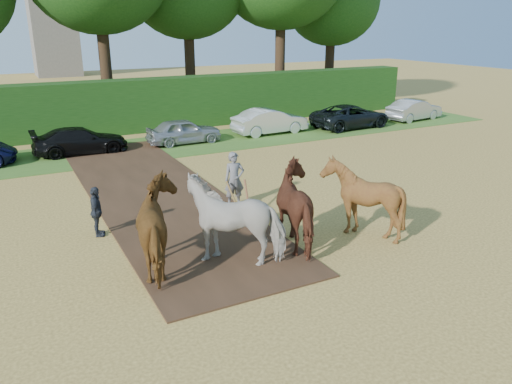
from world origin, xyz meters
name	(u,v)px	position (x,y,z in m)	size (l,w,h in m)	color
ground	(178,285)	(0.00, 0.00, 0.00)	(120.00, 120.00, 0.00)	gold
earth_strip	(154,193)	(1.50, 7.00, 0.03)	(4.50, 17.00, 0.05)	#472D1C
grass_verge	(82,156)	(0.00, 14.00, 0.01)	(50.00, 5.00, 0.03)	#38601E
hedgerow	(65,111)	(0.00, 18.50, 1.50)	(46.00, 1.60, 3.00)	#14380F
spectator_far	(96,212)	(-1.12, 3.94, 0.77)	(0.90, 0.37, 1.54)	#23272E
plough_team	(269,211)	(2.98, 0.78, 1.15)	(7.89, 5.49, 2.31)	brown
parked_cars	(139,136)	(2.85, 14.08, 0.68)	(41.42, 3.20, 1.47)	#B6B7BE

